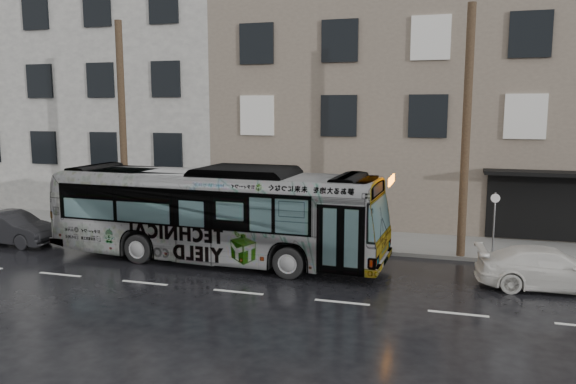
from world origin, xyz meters
name	(u,v)px	position (x,y,z in m)	size (l,w,h in m)	color
ground	(265,270)	(0.00, 0.00, 0.00)	(120.00, 120.00, 0.00)	black
sidewalk	(302,237)	(0.00, 4.90, 0.07)	(90.00, 3.60, 0.15)	gray
building_taupe	(433,109)	(5.00, 12.70, 5.50)	(20.00, 12.00, 11.00)	gray
building_grey	(74,70)	(-18.00, 14.20, 8.00)	(26.00, 15.00, 16.00)	beige
utility_pole_front	(466,133)	(6.50, 3.30, 4.65)	(0.30, 0.30, 9.00)	#4C3B26
utility_pole_rear	(123,129)	(-7.50, 3.30, 4.65)	(0.30, 0.30, 9.00)	#4C3B26
sign_post	(494,225)	(7.60, 3.30, 1.35)	(0.06, 0.06, 2.40)	slate
bus	(215,214)	(-2.14, 0.68, 1.74)	(2.92, 12.46, 3.47)	#B2B2B2
white_sedan	(550,269)	(9.09, 0.54, 0.64)	(1.78, 4.38, 1.27)	silver
dark_sedan	(11,228)	(-11.16, 0.57, 0.67)	(1.42, 4.07, 1.34)	black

